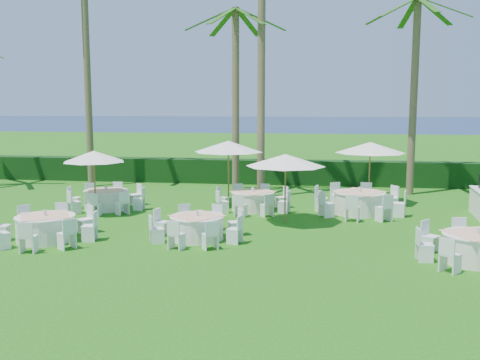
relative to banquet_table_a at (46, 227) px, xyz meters
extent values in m
plane|color=#205B0F|center=(5.54, 0.28, -0.39)|extent=(120.00, 120.00, 0.00)
cube|color=black|center=(5.54, 12.28, 0.21)|extent=(34.00, 1.00, 1.20)
plane|color=#061D45|center=(5.54, 102.28, -0.39)|extent=(260.00, 260.00, 0.00)
cylinder|color=white|center=(0.00, 0.00, -0.04)|extent=(1.63, 1.63, 0.71)
cylinder|color=white|center=(0.00, 0.00, 0.33)|extent=(1.70, 1.70, 0.03)
cube|color=#F1B089|center=(0.00, 0.00, 0.35)|extent=(1.81, 1.81, 0.01)
cylinder|color=silver|center=(0.00, 0.00, 0.44)|extent=(0.11, 0.11, 0.15)
cube|color=white|center=(1.26, 0.18, 0.03)|extent=(0.45, 0.45, 0.85)
cube|color=white|center=(0.77, 1.02, 0.03)|extent=(0.56, 0.56, 0.85)
cube|color=white|center=(-0.18, 1.26, 0.03)|extent=(0.45, 0.45, 0.85)
cube|color=white|center=(-1.02, 0.77, 0.03)|extent=(0.56, 0.56, 0.85)
cube|color=white|center=(-1.26, -0.18, 0.03)|extent=(0.45, 0.45, 0.85)
cube|color=white|center=(-0.77, -1.02, 0.03)|extent=(0.56, 0.56, 0.85)
cube|color=white|center=(0.18, -1.26, 0.03)|extent=(0.45, 0.45, 0.85)
cube|color=white|center=(1.02, -0.77, 0.03)|extent=(0.56, 0.56, 0.85)
cylinder|color=white|center=(4.34, 0.79, -0.06)|extent=(1.54, 1.54, 0.67)
cylinder|color=white|center=(4.34, 0.79, 0.29)|extent=(1.61, 1.61, 0.03)
cube|color=#F1B089|center=(4.34, 0.79, 0.31)|extent=(1.75, 1.75, 0.01)
cylinder|color=silver|center=(4.34, 0.79, 0.40)|extent=(0.11, 0.11, 0.14)
cube|color=white|center=(5.38, 1.38, 0.01)|extent=(0.51, 0.51, 0.80)
cube|color=white|center=(4.65, 1.95, 0.01)|extent=(0.46, 0.46, 0.80)
cube|color=white|center=(3.74, 1.83, 0.01)|extent=(0.51, 0.51, 0.80)
cube|color=white|center=(3.17, 1.10, 0.01)|extent=(0.46, 0.46, 0.80)
cube|color=white|center=(3.29, 0.19, 0.01)|extent=(0.51, 0.51, 0.80)
cube|color=white|center=(4.02, -0.38, 0.01)|extent=(0.46, 0.46, 0.80)
cube|color=white|center=(4.93, -0.26, 0.01)|extent=(0.51, 0.51, 0.80)
cube|color=white|center=(5.50, 0.47, 0.01)|extent=(0.46, 0.46, 0.80)
cylinder|color=white|center=(11.79, -0.54, -0.04)|extent=(1.61, 1.61, 0.70)
cylinder|color=white|center=(11.79, -0.54, 0.32)|extent=(1.68, 1.68, 0.03)
cube|color=#F1B089|center=(11.79, -0.54, 0.34)|extent=(1.74, 1.74, 0.01)
cylinder|color=silver|center=(11.79, -0.54, 0.43)|extent=(0.11, 0.11, 0.15)
cube|color=white|center=(11.72, 0.72, 0.03)|extent=(0.41, 0.41, 0.84)
cube|color=white|center=(10.85, 0.31, 0.03)|extent=(0.55, 0.55, 0.84)
cube|color=white|center=(10.53, -0.60, 0.03)|extent=(0.41, 0.41, 0.84)
cube|color=white|center=(10.94, -1.47, 0.03)|extent=(0.55, 0.55, 0.84)
cylinder|color=white|center=(-0.07, 4.76, -0.04)|extent=(1.61, 1.61, 0.70)
cylinder|color=white|center=(-0.07, 4.76, 0.31)|extent=(1.68, 1.68, 0.03)
cube|color=#F1B089|center=(-0.07, 4.76, 0.34)|extent=(1.73, 1.73, 0.01)
cylinder|color=silver|center=(-0.07, 4.76, 0.42)|extent=(0.11, 0.11, 0.15)
cube|color=white|center=(1.19, 4.83, 0.03)|extent=(0.41, 0.41, 0.84)
cube|color=white|center=(0.77, 5.69, 0.03)|extent=(0.55, 0.55, 0.84)
cube|color=white|center=(-0.14, 6.01, 0.03)|extent=(0.41, 0.41, 0.84)
cube|color=white|center=(-1.00, 5.60, 0.03)|extent=(0.55, 0.55, 0.84)
cube|color=white|center=(-1.32, 4.69, 0.03)|extent=(0.41, 0.41, 0.84)
cube|color=white|center=(-0.91, 3.82, 0.03)|extent=(0.55, 0.55, 0.84)
cube|color=white|center=(0.00, 3.50, 0.03)|extent=(0.41, 0.41, 0.84)
cube|color=white|center=(0.87, 3.92, 0.03)|extent=(0.55, 0.55, 0.84)
cylinder|color=white|center=(5.45, 5.32, -0.05)|extent=(1.57, 1.57, 0.68)
cylinder|color=white|center=(5.45, 5.32, 0.30)|extent=(1.63, 1.63, 0.03)
cube|color=#F1B089|center=(5.45, 5.32, 0.32)|extent=(1.77, 1.77, 0.01)
cylinder|color=silver|center=(5.45, 5.32, 0.41)|extent=(0.11, 0.11, 0.15)
cube|color=white|center=(6.50, 5.96, 0.01)|extent=(0.52, 0.52, 0.82)
cube|color=white|center=(5.74, 6.51, 0.01)|extent=(0.46, 0.46, 0.82)
cube|color=white|center=(4.82, 6.37, 0.01)|extent=(0.52, 0.52, 0.82)
cube|color=white|center=(4.26, 5.61, 0.01)|extent=(0.46, 0.46, 0.82)
cube|color=white|center=(4.41, 4.69, 0.01)|extent=(0.52, 0.52, 0.82)
cube|color=white|center=(5.16, 4.13, 0.01)|extent=(0.46, 0.46, 0.82)
cube|color=white|center=(6.09, 4.28, 0.01)|extent=(0.52, 0.52, 0.82)
cube|color=white|center=(6.64, 5.03, 0.01)|extent=(0.46, 0.46, 0.82)
cylinder|color=white|center=(9.36, 5.25, -0.01)|extent=(1.78, 1.78, 0.77)
cylinder|color=white|center=(9.36, 5.25, 0.39)|extent=(1.86, 1.86, 0.03)
cube|color=#F1B089|center=(9.36, 5.25, 0.42)|extent=(2.01, 2.01, 0.01)
cylinder|color=silver|center=(9.36, 5.25, 0.50)|extent=(0.12, 0.12, 0.17)
cube|color=white|center=(10.55, 5.98, 0.07)|extent=(0.60, 0.60, 0.93)
cube|color=white|center=(9.69, 6.61, 0.07)|extent=(0.52, 0.52, 0.93)
cube|color=white|center=(8.63, 6.44, 0.07)|extent=(0.60, 0.60, 0.93)
cube|color=white|center=(8.01, 5.58, 0.07)|extent=(0.52, 0.52, 0.93)
cube|color=white|center=(8.17, 4.53, 0.07)|extent=(0.60, 0.60, 0.93)
cube|color=white|center=(9.03, 3.90, 0.07)|extent=(0.52, 0.52, 0.93)
cube|color=white|center=(10.09, 4.07, 0.07)|extent=(0.60, 0.60, 0.93)
cube|color=white|center=(10.71, 4.93, 0.07)|extent=(0.52, 0.52, 0.93)
cylinder|color=brown|center=(-0.12, 3.89, 0.71)|extent=(0.05, 0.05, 2.21)
cone|color=white|center=(-0.12, 3.89, 1.71)|extent=(2.23, 2.23, 0.40)
sphere|color=brown|center=(-0.12, 3.89, 1.85)|extent=(0.09, 0.09, 0.09)
cylinder|color=brown|center=(6.77, 3.28, 0.72)|extent=(0.05, 0.05, 2.24)
cone|color=white|center=(6.77, 3.28, 1.73)|extent=(2.63, 2.63, 0.40)
sphere|color=brown|center=(6.77, 3.28, 1.87)|extent=(0.09, 0.09, 0.09)
cylinder|color=brown|center=(4.37, 6.36, 0.83)|extent=(0.06, 0.06, 2.44)
cone|color=white|center=(4.37, 6.36, 1.92)|extent=(2.71, 2.71, 0.44)
sphere|color=brown|center=(4.37, 6.36, 2.08)|extent=(0.10, 0.10, 0.10)
cylinder|color=brown|center=(9.89, 7.34, 0.80)|extent=(0.06, 0.06, 2.38)
cone|color=white|center=(9.89, 7.34, 1.87)|extent=(2.76, 2.76, 0.43)
sphere|color=brown|center=(9.89, 7.34, 2.01)|extent=(0.10, 0.10, 0.10)
cylinder|color=brown|center=(-3.03, 10.23, 5.62)|extent=(0.32, 0.32, 12.03)
cylinder|color=brown|center=(4.21, 9.30, 3.66)|extent=(0.32, 0.32, 8.10)
cube|color=#1C4912|center=(5.30, 9.48, 7.22)|extent=(2.22, 0.63, 1.00)
cube|color=#1C4912|center=(4.60, 10.33, 7.22)|extent=(1.04, 2.16, 1.00)
cube|color=#1C4912|center=(3.52, 10.15, 7.22)|extent=(1.61, 1.88, 1.00)
cube|color=#1C4912|center=(3.13, 9.13, 7.22)|extent=(2.22, 0.63, 1.00)
cube|color=#1C4912|center=(3.83, 8.28, 7.22)|extent=(1.04, 2.16, 1.00)
cube|color=#1C4912|center=(4.91, 8.46, 7.22)|extent=(1.61, 1.88, 1.00)
cylinder|color=brown|center=(5.46, 8.20, 6.16)|extent=(0.32, 0.32, 13.10)
cylinder|color=brown|center=(11.91, 9.93, 3.82)|extent=(0.32, 0.32, 8.43)
cube|color=#1C4912|center=(12.94, 9.56, 7.55)|extent=(2.17, 1.01, 1.00)
cube|color=#1C4912|center=(12.75, 10.64, 7.55)|extent=(1.87, 1.64, 1.00)
cube|color=#1C4912|center=(11.72, 11.01, 7.55)|extent=(0.66, 2.22, 1.00)
cube|color=#1C4912|center=(10.88, 10.30, 7.55)|extent=(2.17, 1.01, 1.00)
cube|color=#1C4912|center=(11.08, 9.22, 7.55)|extent=(1.87, 1.64, 1.00)
cube|color=#1C4912|center=(12.11, 8.85, 7.55)|extent=(0.66, 2.22, 1.00)
camera|label=1|loc=(7.73, -14.25, 3.53)|focal=40.00mm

